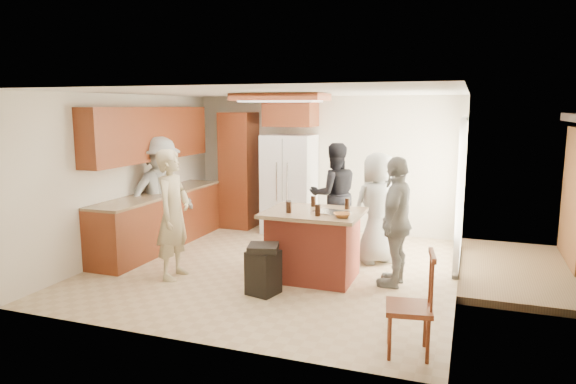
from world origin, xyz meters
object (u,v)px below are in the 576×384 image
(person_behind_left, at_px, (334,194))
(refrigerator, at_px, (289,184))
(person_side_right, at_px, (396,222))
(trash_bin, at_px, (263,269))
(person_front_left, at_px, (173,214))
(person_behind_right, at_px, (378,208))
(person_counter, at_px, (160,194))
(kitchen_island, at_px, (313,244))
(spindle_chair, at_px, (411,308))

(person_behind_left, relative_size, refrigerator, 0.96)
(person_side_right, xyz_separation_m, trash_bin, (-1.49, -0.89, -0.53))
(person_behind_left, distance_m, trash_bin, 2.61)
(person_front_left, xyz_separation_m, refrigerator, (0.60, 2.96, 0.02))
(refrigerator, relative_size, trash_bin, 2.86)
(person_side_right, bearing_deg, person_behind_left, -136.89)
(person_front_left, distance_m, person_behind_right, 2.95)
(person_counter, xyz_separation_m, trash_bin, (2.36, -1.36, -0.60))
(person_behind_right, height_order, refrigerator, refrigerator)
(person_behind_left, distance_m, kitchen_island, 1.82)
(person_counter, height_order, spindle_chair, person_counter)
(person_front_left, bearing_deg, refrigerator, -16.07)
(person_side_right, relative_size, refrigerator, 0.94)
(person_behind_left, height_order, person_counter, person_counter)
(person_behind_right, bearing_deg, person_front_left, -6.97)
(person_behind_right, xyz_separation_m, kitchen_island, (-0.68, -1.01, -0.35))
(kitchen_island, relative_size, trash_bin, 2.03)
(trash_bin, distance_m, spindle_chair, 2.15)
(spindle_chair, bearing_deg, person_counter, 151.15)
(person_side_right, height_order, refrigerator, refrigerator)
(person_front_left, relative_size, person_side_right, 1.04)
(person_side_right, height_order, spindle_chair, person_side_right)
(person_counter, relative_size, trash_bin, 2.91)
(person_behind_left, xyz_separation_m, person_side_right, (1.26, -1.66, -0.01))
(person_behind_right, height_order, kitchen_island, person_behind_right)
(spindle_chair, bearing_deg, person_behind_right, 106.29)
(kitchen_island, bearing_deg, spindle_chair, -49.86)
(kitchen_island, distance_m, trash_bin, 0.90)
(person_behind_right, height_order, trash_bin, person_behind_right)
(person_counter, distance_m, refrigerator, 2.38)
(person_behind_right, xyz_separation_m, trash_bin, (-1.09, -1.79, -0.51))
(person_front_left, height_order, kitchen_island, person_front_left)
(person_side_right, xyz_separation_m, person_counter, (-3.85, 0.47, 0.07))
(person_front_left, distance_m, spindle_chair, 3.51)
(person_behind_left, xyz_separation_m, kitchen_island, (0.18, -1.77, -0.39))
(person_front_left, bearing_deg, person_side_right, -80.63)
(person_front_left, xyz_separation_m, trash_bin, (1.38, -0.18, -0.56))
(person_side_right, distance_m, refrigerator, 3.19)
(kitchen_island, bearing_deg, refrigerator, 116.72)
(person_behind_left, bearing_deg, kitchen_island, 67.10)
(person_behind_right, relative_size, spindle_chair, 1.66)
(refrigerator, bearing_deg, kitchen_island, -63.28)
(person_counter, distance_m, spindle_chair, 4.89)
(kitchen_island, height_order, trash_bin, kitchen_island)
(person_behind_right, bearing_deg, person_side_right, 73.82)
(person_behind_left, height_order, spindle_chair, person_behind_left)
(kitchen_island, bearing_deg, person_behind_left, 95.75)
(person_front_left, height_order, person_behind_left, person_front_left)
(refrigerator, relative_size, kitchen_island, 1.41)
(refrigerator, xyz_separation_m, spindle_chair, (2.68, -4.13, -0.45))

